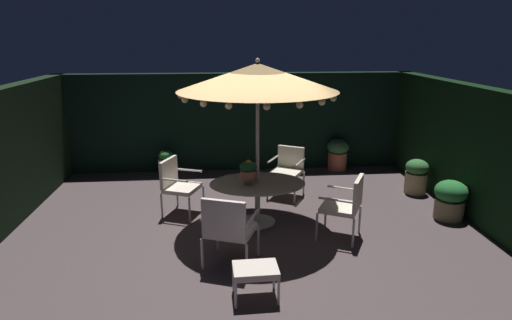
% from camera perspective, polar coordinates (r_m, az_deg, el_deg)
% --- Properties ---
extents(ground_plane, '(8.16, 7.15, 0.02)m').
position_cam_1_polar(ground_plane, '(7.14, -1.17, -9.21)').
color(ground_plane, '#4A3D3E').
extents(hedge_backdrop_rear, '(8.16, 0.30, 2.23)m').
position_cam_1_polar(hedge_backdrop_rear, '(10.06, -2.52, 5.08)').
color(hedge_backdrop_rear, black).
rests_on(hedge_backdrop_rear, ground_plane).
extents(hedge_backdrop_right, '(0.30, 7.15, 2.23)m').
position_cam_1_polar(hedge_backdrop_right, '(8.00, 28.11, 0.26)').
color(hedge_backdrop_right, black).
rests_on(hedge_backdrop_right, ground_plane).
extents(patio_dining_table, '(1.58, 1.24, 0.72)m').
position_cam_1_polar(patio_dining_table, '(7.15, 0.20, -4.07)').
color(patio_dining_table, beige).
rests_on(patio_dining_table, ground_plane).
extents(patio_umbrella, '(2.52, 2.52, 2.72)m').
position_cam_1_polar(patio_umbrella, '(6.74, 0.21, 10.86)').
color(patio_umbrella, beige).
rests_on(patio_umbrella, ground_plane).
extents(centerpiece_planter, '(0.28, 0.28, 0.42)m').
position_cam_1_polar(centerpiece_planter, '(6.90, -1.01, -1.38)').
color(centerpiece_planter, '#A96A42').
rests_on(centerpiece_planter, patio_dining_table).
extents(patio_chair_north, '(0.78, 0.78, 1.01)m').
position_cam_1_polar(patio_chair_north, '(6.75, 11.88, -5.54)').
color(patio_chair_north, beige).
rests_on(patio_chair_north, ground_plane).
extents(patio_chair_northeast, '(0.79, 0.79, 0.95)m').
position_cam_1_polar(patio_chair_northeast, '(8.44, 4.23, -0.94)').
color(patio_chair_northeast, silver).
rests_on(patio_chair_northeast, ground_plane).
extents(patio_chair_east, '(0.74, 0.78, 0.98)m').
position_cam_1_polar(patio_chair_east, '(7.68, -10.40, -2.88)').
color(patio_chair_east, silver).
rests_on(patio_chair_east, ground_plane).
extents(patio_chair_southeast, '(0.82, 0.80, 1.03)m').
position_cam_1_polar(patio_chair_southeast, '(5.83, -3.71, -8.72)').
color(patio_chair_southeast, silver).
rests_on(patio_chair_southeast, ground_plane).
extents(ottoman_footrest, '(0.55, 0.41, 0.42)m').
position_cam_1_polar(ottoman_footrest, '(5.26, -0.06, -14.50)').
color(ottoman_footrest, silver).
rests_on(ottoman_footrest, ground_plane).
extents(potted_plant_left_near, '(0.54, 0.54, 0.68)m').
position_cam_1_polar(potted_plant_left_near, '(8.11, 24.28, -4.70)').
color(potted_plant_left_near, olive).
rests_on(potted_plant_left_near, ground_plane).
extents(potted_plant_back_center, '(0.34, 0.34, 0.60)m').
position_cam_1_polar(potted_plant_back_center, '(9.81, -11.81, -0.44)').
color(potted_plant_back_center, beige).
rests_on(potted_plant_back_center, ground_plane).
extents(potted_plant_right_near, '(0.51, 0.51, 0.73)m').
position_cam_1_polar(potted_plant_right_near, '(10.26, 10.76, 0.89)').
color(potted_plant_right_near, '#B15D42').
rests_on(potted_plant_right_near, ground_plane).
extents(potted_plant_back_right, '(0.44, 0.44, 0.70)m').
position_cam_1_polar(potted_plant_back_right, '(9.16, 20.42, -1.97)').
color(potted_plant_back_right, tan).
rests_on(potted_plant_back_right, ground_plane).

